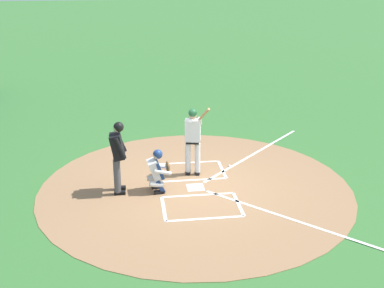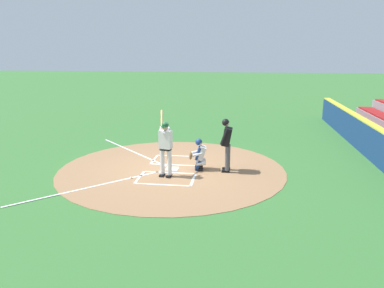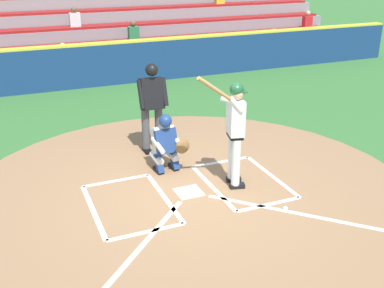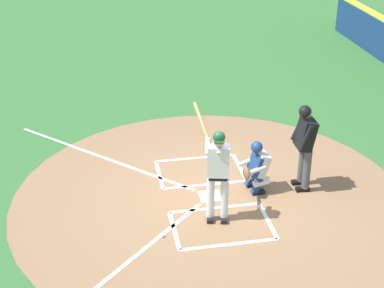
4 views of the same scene
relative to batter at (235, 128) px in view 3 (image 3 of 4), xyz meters
The scene contains 9 objects.
ground_plane 1.37m from the batter, ahead, with size 120.00×120.00×0.00m, color #387033.
dirt_circle 1.37m from the batter, ahead, with size 8.00×8.00×0.01m, color #99704C.
home_plate_and_chalk 1.59m from the batter, 45.21° to the left, with size 7.93×4.91×0.01m.
batter is the anchor object (origin of this frame).
catcher 1.44m from the batter, 49.26° to the right, with size 0.64×0.62×1.13m.
plate_umpire 2.14m from the batter, 67.49° to the right, with size 0.59×0.42×1.86m.
baseball 1.57m from the batter, 109.31° to the left, with size 0.07×0.07×0.07m, color white.
backstop_wall 7.61m from the batter, 83.78° to the right, with size 22.00×0.36×1.31m.
bleacher_stand 11.41m from the batter, 85.90° to the right, with size 20.00×5.10×3.45m.
Camera 3 is at (2.68, 6.56, 3.86)m, focal length 43.58 mm.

